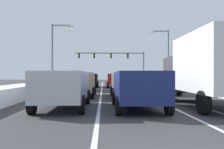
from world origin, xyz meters
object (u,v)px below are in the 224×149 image
Objects in this scene: box_truck_right_lane_nearest at (206,67)px; sedan_maroon_right_lane_third at (148,82)px; sedan_green_right_lane_fourth at (139,80)px; suv_charcoal_left_lane_third at (84,80)px; street_lamp_left_mid at (56,49)px; suv_silver_left_lane_nearest at (64,86)px; traffic_light_gantry at (118,58)px; roadside_sign_right at (189,58)px; suv_navy_center_lane_nearest at (138,86)px; street_lamp_right_mid at (166,52)px; suv_gray_center_lane_second at (127,82)px; suv_black_left_lane_fourth at (90,79)px; suv_tan_left_lane_second at (79,82)px; suv_red_center_lane_fourth at (116,79)px; sedan_white_center_lane_third at (122,83)px; suv_black_right_lane_second at (161,81)px.

box_truck_right_lane_nearest reaches higher than sedan_maroon_right_lane_third.
sedan_green_right_lane_fourth is 11.71m from suv_charcoal_left_lane_third.
street_lamp_left_mid reaches higher than sedan_maroon_right_lane_third.
traffic_light_gantry is (4.62, 39.09, 3.87)m from suv_silver_left_lane_nearest.
traffic_light_gantry is 17.25m from roadside_sign_right.
roadside_sign_right reaches higher than suv_navy_center_lane_nearest.
street_lamp_right_mid is at bearing 62.41° from sedan_maroon_right_lane_third.
suv_gray_center_lane_second and suv_charcoal_left_lane_third have the same top height.
suv_charcoal_left_lane_third is 6.68m from suv_black_left_lane_fourth.
roadside_sign_right is (11.02, 25.19, 3.00)m from suv_navy_center_lane_nearest.
suv_tan_left_lane_second is at bearing 116.49° from suv_navy_center_lane_nearest.
suv_tan_left_lane_second is (-3.14, -12.58, 0.00)m from suv_red_center_lane_fourth.
street_lamp_right_mid is (10.36, 22.85, 3.64)m from suv_silver_left_lane_nearest.
street_lamp_right_mid reaches higher than suv_charcoal_left_lane_third.
suv_tan_left_lane_second is at bearing 139.17° from box_truck_right_lane_nearest.
sedan_green_right_lane_fourth is 7.22m from suv_black_left_lane_fourth.
suv_gray_center_lane_second is at bearing -64.74° from suv_charcoal_left_lane_third.
suv_gray_center_lane_second reaches higher than sedan_maroon_right_lane_third.
roadside_sign_right is at bearing 29.04° from suv_red_center_lane_fourth.
street_lamp_left_mid is (-3.73, 5.22, 3.54)m from suv_charcoal_left_lane_third.
suv_charcoal_left_lane_third reaches higher than sedan_maroon_right_lane_third.
traffic_light_gantry is at bearing 82.23° from suv_tan_left_lane_second.
suv_gray_center_lane_second is (0.06, 5.91, 0.00)m from suv_navy_center_lane_nearest.
suv_navy_center_lane_nearest is (-3.40, -0.73, -0.88)m from box_truck_right_lane_nearest.
suv_gray_center_lane_second is 1.00× the size of suv_silver_left_lane_nearest.
street_lamp_right_mid is at bearing 58.50° from suv_tan_left_lane_second.
suv_silver_left_lane_nearest is 6.13m from suv_tan_left_lane_second.
suv_gray_center_lane_second and suv_silver_left_lane_nearest have the same top height.
suv_navy_center_lane_nearest reaches higher than sedan_white_center_lane_third.
suv_red_center_lane_fourth is 1.00× the size of suv_charcoal_left_lane_third.
roadside_sign_right is (14.23, 18.74, 3.00)m from suv_tan_left_lane_second.
street_lamp_right_mid reaches higher than suv_gray_center_lane_second.
street_lamp_left_mid reaches higher than suv_charcoal_left_lane_third.
suv_tan_left_lane_second is at bearing 88.92° from suv_silver_left_lane_nearest.
sedan_white_center_lane_third is (-3.18, -10.60, 0.00)m from sedan_green_right_lane_fourth.
suv_black_right_lane_second is 15.17m from street_lamp_right_mid.
suv_navy_center_lane_nearest is 20.36m from suv_black_left_lane_fourth.
street_lamp_right_mid reaches higher than sedan_white_center_lane_third.
street_lamp_left_mid is at bearing 139.42° from sedan_white_center_lane_third.
suv_tan_left_lane_second is 0.35× the size of traffic_light_gantry.
sedan_maroon_right_lane_third is 1.00× the size of sedan_green_right_lane_fourth.
roadside_sign_right is (11.10, 6.16, 3.00)m from suv_red_center_lane_fourth.
suv_black_left_lane_fourth is (-6.64, -2.81, 0.25)m from sedan_green_right_lane_fourth.
suv_charcoal_left_lane_third is 18.92m from roadside_sign_right.
box_truck_right_lane_nearest is at bearing -107.31° from roadside_sign_right.
sedan_white_center_lane_third is 0.92× the size of suv_black_left_lane_fourth.
sedan_green_right_lane_fourth is at bearing 79.02° from suv_gray_center_lane_second.
suv_black_right_lane_second is 18.29m from roadside_sign_right.
sedan_green_right_lane_fourth is at bearing 54.21° from suv_charcoal_left_lane_third.
traffic_light_gantry is (1.23, 33.50, 3.87)m from suv_gray_center_lane_second.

